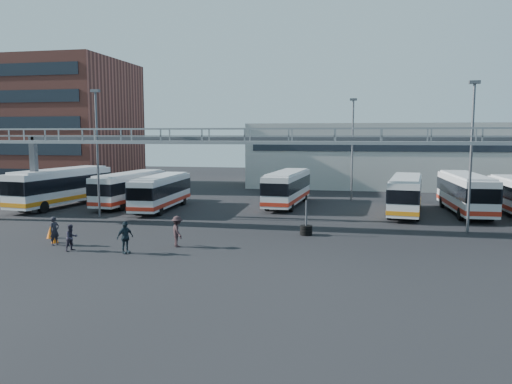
% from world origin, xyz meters
% --- Properties ---
extents(ground, '(140.00, 140.00, 0.00)m').
position_xyz_m(ground, '(0.00, 0.00, 0.00)').
color(ground, black).
rests_on(ground, ground).
extents(gantry, '(51.40, 5.15, 7.10)m').
position_xyz_m(gantry, '(0.00, 5.87, 5.51)').
color(gantry, gray).
rests_on(gantry, ground).
extents(apartment_building, '(18.00, 15.00, 16.00)m').
position_xyz_m(apartment_building, '(-34.00, 30.00, 8.00)').
color(apartment_building, brown).
rests_on(apartment_building, ground).
extents(warehouse, '(42.00, 14.00, 8.00)m').
position_xyz_m(warehouse, '(12.00, 38.00, 4.00)').
color(warehouse, '#9E9E99').
rests_on(warehouse, ground).
extents(light_pole_left, '(0.70, 0.35, 10.21)m').
position_xyz_m(light_pole_left, '(-16.00, 8.00, 5.73)').
color(light_pole_left, '#4C4F54').
rests_on(light_pole_left, ground).
extents(light_pole_mid, '(0.70, 0.35, 10.21)m').
position_xyz_m(light_pole_mid, '(12.00, 7.00, 5.73)').
color(light_pole_mid, '#4C4F54').
rests_on(light_pole_mid, ground).
extents(light_pole_back, '(0.70, 0.35, 10.21)m').
position_xyz_m(light_pole_back, '(4.00, 22.00, 5.73)').
color(light_pole_back, '#4C4F54').
rests_on(light_pole_back, ground).
extents(bus_0, '(4.18, 11.86, 3.53)m').
position_xyz_m(bus_0, '(-22.25, 12.45, 1.95)').
color(bus_0, silver).
rests_on(bus_0, ground).
extents(bus_1, '(3.12, 10.41, 3.12)m').
position_xyz_m(bus_1, '(-16.40, 14.42, 1.72)').
color(bus_1, silver).
rests_on(bus_1, ground).
extents(bus_2, '(2.72, 10.14, 3.05)m').
position_xyz_m(bus_2, '(-12.50, 12.59, 1.69)').
color(bus_2, silver).
rests_on(bus_2, ground).
extents(bus_4, '(3.24, 10.82, 3.24)m').
position_xyz_m(bus_4, '(-1.85, 17.14, 1.79)').
color(bus_4, silver).
rests_on(bus_4, ground).
extents(bus_6, '(3.75, 10.68, 3.18)m').
position_xyz_m(bus_6, '(8.54, 14.34, 1.76)').
color(bus_6, silver).
rests_on(bus_6, ground).
extents(bus_7, '(2.94, 11.13, 3.36)m').
position_xyz_m(bus_7, '(13.47, 15.46, 1.86)').
color(bus_7, silver).
rests_on(bus_7, ground).
extents(pedestrian_a, '(0.59, 0.73, 1.74)m').
position_xyz_m(pedestrian_a, '(-13.34, -2.21, 0.87)').
color(pedestrian_a, black).
rests_on(pedestrian_a, ground).
extents(pedestrian_b, '(0.84, 0.92, 1.53)m').
position_xyz_m(pedestrian_b, '(-11.52, -3.36, 0.77)').
color(pedestrian_b, '#282432').
rests_on(pedestrian_b, ground).
extents(pedestrian_c, '(1.27, 1.37, 1.85)m').
position_xyz_m(pedestrian_c, '(-5.91, -1.17, 0.93)').
color(pedestrian_c, '#2E1E21').
rests_on(pedestrian_c, ground).
extents(pedestrian_d, '(0.88, 1.16, 1.83)m').
position_xyz_m(pedestrian_d, '(-8.19, -3.35, 0.92)').
color(pedestrian_d, '#1A272F').
rests_on(pedestrian_d, ground).
extents(cone_left, '(0.46, 0.46, 0.68)m').
position_xyz_m(cone_left, '(-13.72, -1.65, 0.34)').
color(cone_left, '#E15E0C').
rests_on(cone_left, ground).
extents(cone_right, '(0.51, 0.51, 0.80)m').
position_xyz_m(cone_right, '(-14.84, -0.41, 0.40)').
color(cone_right, '#E15E0C').
rests_on(cone_right, ground).
extents(tire_stack, '(0.82, 0.82, 2.34)m').
position_xyz_m(tire_stack, '(1.25, 3.84, 0.39)').
color(tire_stack, black).
rests_on(tire_stack, ground).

